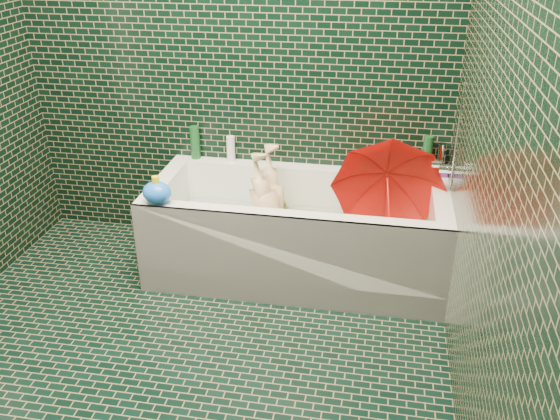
% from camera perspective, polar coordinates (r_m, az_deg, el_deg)
% --- Properties ---
extents(floor, '(2.80, 2.80, 0.00)m').
position_cam_1_polar(floor, '(2.93, -10.64, -15.52)').
color(floor, black).
rests_on(floor, ground).
extents(wall_back, '(2.80, 0.00, 2.80)m').
position_cam_1_polar(wall_back, '(3.59, -4.55, 15.38)').
color(wall_back, black).
rests_on(wall_back, floor).
extents(wall_right, '(0.00, 2.80, 2.80)m').
position_cam_1_polar(wall_right, '(2.16, 20.65, 6.07)').
color(wall_right, black).
rests_on(wall_right, floor).
extents(bathtub, '(1.70, 0.75, 0.55)m').
position_cam_1_polar(bathtub, '(3.50, 1.63, -3.04)').
color(bathtub, white).
rests_on(bathtub, floor).
extents(bath_mat, '(1.35, 0.47, 0.01)m').
position_cam_1_polar(bath_mat, '(3.55, 1.66, -3.68)').
color(bath_mat, '#45D129').
rests_on(bath_mat, bathtub).
extents(water, '(1.48, 0.53, 0.00)m').
position_cam_1_polar(water, '(3.48, 1.69, -1.63)').
color(water, silver).
rests_on(water, bathtub).
extents(faucet, '(0.18, 0.19, 0.55)m').
position_cam_1_polar(faucet, '(3.26, 16.11, 4.48)').
color(faucet, silver).
rests_on(faucet, wall_right).
extents(child, '(0.96, 0.60, 0.32)m').
position_cam_1_polar(child, '(3.52, -0.75, -1.02)').
color(child, '#D2B083').
rests_on(child, bathtub).
extents(umbrella, '(0.80, 0.72, 0.84)m').
position_cam_1_polar(umbrella, '(3.33, 10.38, 1.16)').
color(umbrella, red).
rests_on(umbrella, bathtub).
extents(soap_bottle_a, '(0.11, 0.11, 0.27)m').
position_cam_1_polar(soap_bottle_a, '(3.67, 14.62, 3.35)').
color(soap_bottle_a, white).
rests_on(soap_bottle_a, bathtub).
extents(soap_bottle_b, '(0.10, 0.10, 0.21)m').
position_cam_1_polar(soap_bottle_b, '(3.63, 15.08, 3.06)').
color(soap_bottle_b, '#521F76').
rests_on(soap_bottle_b, bathtub).
extents(soap_bottle_c, '(0.15, 0.15, 0.18)m').
position_cam_1_polar(soap_bottle_c, '(3.61, 12.45, 3.25)').
color(soap_bottle_c, '#144820').
rests_on(soap_bottle_c, bathtub).
extents(bottle_right_tall, '(0.07, 0.07, 0.24)m').
position_cam_1_polar(bottle_right_tall, '(3.59, 13.95, 5.06)').
color(bottle_right_tall, '#144820').
rests_on(bottle_right_tall, bathtub).
extents(bottle_right_pump, '(0.05, 0.05, 0.20)m').
position_cam_1_polar(bottle_right_pump, '(3.63, 15.23, 4.71)').
color(bottle_right_pump, silver).
rests_on(bottle_right_pump, bathtub).
extents(bottle_left_tall, '(0.06, 0.06, 0.21)m').
position_cam_1_polar(bottle_left_tall, '(3.79, -8.17, 6.46)').
color(bottle_left_tall, '#144820').
rests_on(bottle_left_tall, bathtub).
extents(bottle_left_short, '(0.07, 0.07, 0.16)m').
position_cam_1_polar(bottle_left_short, '(3.73, -4.76, 5.91)').
color(bottle_left_short, white).
rests_on(bottle_left_short, bathtub).
extents(rubber_duck, '(0.12, 0.08, 0.10)m').
position_cam_1_polar(rubber_duck, '(3.63, 12.89, 4.06)').
color(rubber_duck, yellow).
rests_on(rubber_duck, bathtub).
extents(bath_toy, '(0.18, 0.16, 0.15)m').
position_cam_1_polar(bath_toy, '(3.22, -11.77, 1.69)').
color(bath_toy, blue).
rests_on(bath_toy, bathtub).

